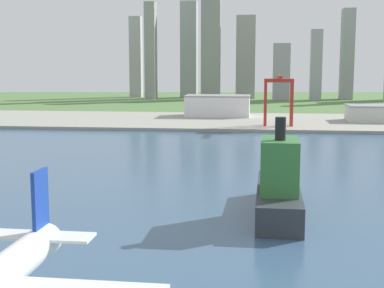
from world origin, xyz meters
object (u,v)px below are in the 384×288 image
object	(u,v)px
warehouse_main	(218,106)
warehouse_annex	(375,113)
container_barge	(279,188)
port_crane_red	(279,90)

from	to	relation	value
warehouse_main	warehouse_annex	xyz separation A→B (m)	(135.24, -31.04, -2.85)
container_barge	warehouse_annex	bearing A→B (deg)	73.04
warehouse_main	warehouse_annex	size ratio (longest dim) A/B	1.27
port_crane_red	warehouse_annex	size ratio (longest dim) A/B	0.84
port_crane_red	warehouse_annex	xyz separation A→B (m)	(82.52, 46.75, -21.03)
container_barge	warehouse_annex	xyz separation A→B (m)	(91.21, 299.04, -0.34)
port_crane_red	warehouse_annex	bearing A→B (deg)	29.53
warehouse_main	warehouse_annex	bearing A→B (deg)	-12.93
container_barge	warehouse_main	bearing A→B (deg)	97.60
warehouse_annex	warehouse_main	bearing A→B (deg)	167.07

